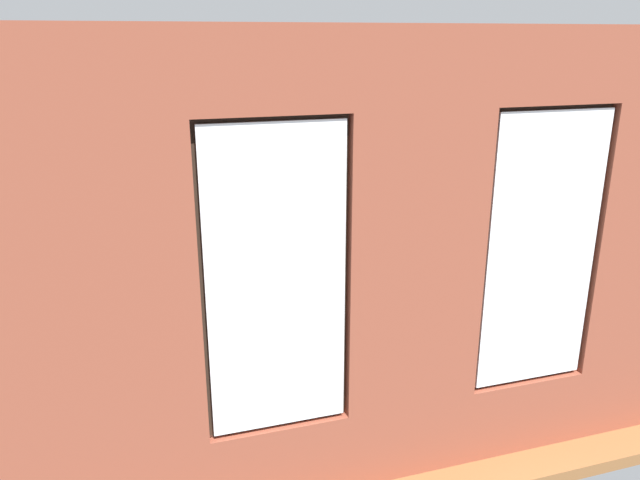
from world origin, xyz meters
TOP-DOWN VIEW (x-y plane):
  - ground_plane at (0.00, 0.00)m, footprint 6.23×5.45m
  - brick_wall_with_windows at (0.00, 2.35)m, footprint 5.63×0.30m
  - white_wall_right at (2.76, 0.20)m, footprint 0.10×4.45m
  - couch_by_window at (-0.08, 1.70)m, footprint 1.78×0.87m
  - couch_left at (-2.11, 0.27)m, footprint 0.91×1.82m
  - coffee_table at (0.10, -0.14)m, footprint 1.57×0.90m
  - cup_ceramic at (-0.02, -0.01)m, footprint 0.08×0.08m
  - candle_jar at (0.10, -0.14)m, footprint 0.08×0.08m
  - remote_gray at (0.30, -0.25)m, footprint 0.13×0.17m
  - remote_silver at (-0.33, -0.30)m, footprint 0.10×0.18m
  - remote_black at (0.57, -0.01)m, footprint 0.16×0.15m
  - media_console at (2.46, 0.56)m, footprint 1.00×0.42m
  - tv_flatscreen at (2.46, 0.56)m, footprint 0.98×0.20m
  - papasan_chair at (1.08, -1.51)m, footprint 1.09×1.09m
  - potted_plant_beside_window_right at (2.00, 1.80)m, footprint 0.83×0.83m
  - potted_plant_foreground_right at (2.16, -1.68)m, footprint 0.86×0.86m
  - potted_plant_between_couches at (-1.41, 1.65)m, footprint 0.56×0.56m
  - potted_plant_corner_near_left at (-2.26, -1.73)m, footprint 1.00×0.96m
  - potted_plant_corner_far_left at (-2.27, 1.80)m, footprint 0.82×0.72m
  - potted_plant_mid_room_small at (-0.84, -0.59)m, footprint 0.48×0.48m

SIDE VIEW (x-z plane):
  - ground_plane at x=0.00m, z-range -0.10..0.00m
  - media_console at x=2.46m, z-range 0.00..0.53m
  - couch_left at x=-2.11m, z-range -0.07..0.73m
  - couch_by_window at x=-0.08m, z-range -0.07..0.73m
  - coffee_table at x=0.10m, z-range 0.18..0.63m
  - papasan_chair at x=1.08m, z-range 0.10..0.78m
  - remote_gray at x=0.30m, z-range 0.45..0.48m
  - remote_silver at x=-0.33m, z-range 0.45..0.48m
  - remote_black at x=0.57m, z-range 0.45..0.48m
  - cup_ceramic at x=-0.02m, z-range 0.45..0.55m
  - candle_jar at x=0.10m, z-range 0.45..0.57m
  - potted_plant_mid_room_small at x=-0.84m, z-range 0.13..0.91m
  - potted_plant_corner_far_left at x=-2.27m, z-range 0.09..1.12m
  - potted_plant_between_couches at x=-1.41m, z-range 0.16..1.14m
  - potted_plant_corner_near_left at x=-2.26m, z-range 0.13..1.27m
  - potted_plant_beside_window_right at x=2.00m, z-range 0.19..1.22m
  - potted_plant_foreground_right at x=2.16m, z-range 0.17..1.32m
  - tv_flatscreen at x=2.46m, z-range 0.53..1.21m
  - brick_wall_with_windows at x=0.00m, z-range -0.02..3.04m
  - white_wall_right at x=2.76m, z-range 0.00..3.06m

